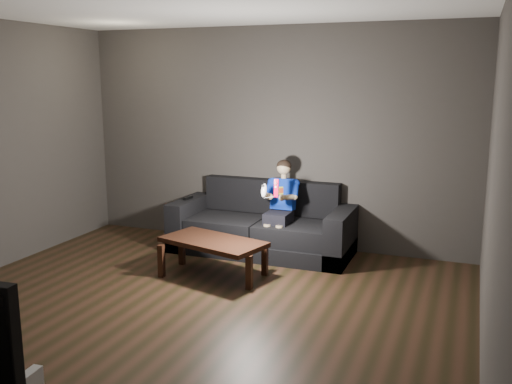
% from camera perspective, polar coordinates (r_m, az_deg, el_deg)
% --- Properties ---
extents(floor, '(5.00, 5.00, 0.00)m').
position_cam_1_polar(floor, '(5.21, -7.89, -12.29)').
color(floor, black).
rests_on(floor, ground).
extents(back_wall, '(5.00, 0.04, 2.70)m').
position_cam_1_polar(back_wall, '(7.09, 1.64, 5.47)').
color(back_wall, '#3B3733').
rests_on(back_wall, ground).
extents(right_wall, '(0.04, 5.00, 2.70)m').
position_cam_1_polar(right_wall, '(4.22, 22.79, 0.49)').
color(right_wall, '#3B3733').
rests_on(right_wall, ground).
extents(sofa, '(2.16, 0.93, 0.83)m').
position_cam_1_polar(sofa, '(6.92, 0.71, -3.76)').
color(sofa, black).
rests_on(sofa, floor).
extents(child, '(0.41, 0.51, 1.01)m').
position_cam_1_polar(child, '(6.69, 2.50, -0.67)').
color(child, black).
rests_on(child, sofa).
extents(wii_remote_red, '(0.06, 0.08, 0.20)m').
position_cam_1_polar(wii_remote_red, '(6.26, 2.05, 0.39)').
color(wii_remote_red, red).
rests_on(wii_remote_red, child).
extents(nunchuk_white, '(0.07, 0.10, 0.17)m').
position_cam_1_polar(nunchuk_white, '(6.32, 0.80, 0.16)').
color(nunchuk_white, silver).
rests_on(nunchuk_white, child).
extents(wii_remote_black, '(0.06, 0.17, 0.03)m').
position_cam_1_polar(wii_remote_black, '(7.16, -6.82, -0.59)').
color(wii_remote_black, black).
rests_on(wii_remote_black, sofa).
extents(coffee_table, '(1.21, 0.82, 0.40)m').
position_cam_1_polar(coffee_table, '(6.07, -4.31, -5.26)').
color(coffee_table, black).
rests_on(coffee_table, floor).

